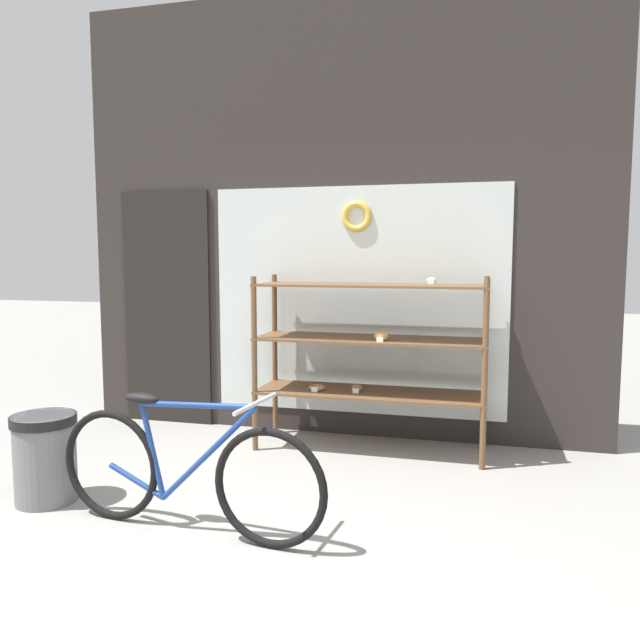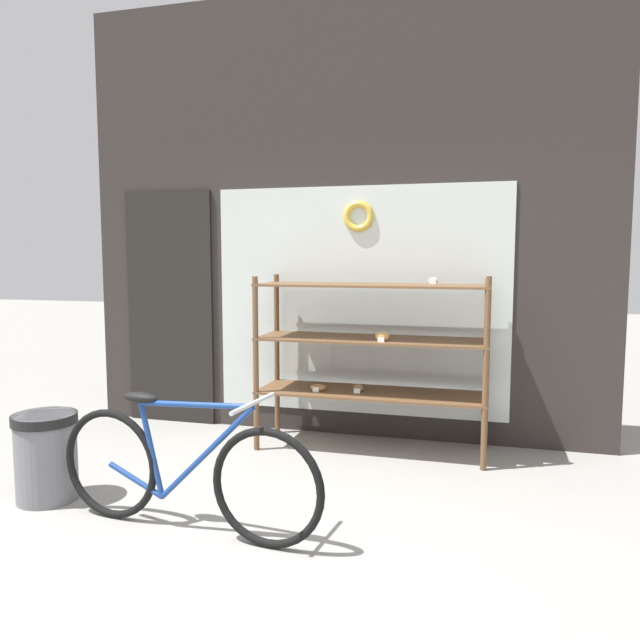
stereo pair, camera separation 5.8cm
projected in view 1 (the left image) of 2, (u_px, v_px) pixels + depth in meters
name	position (u px, v px, depth m)	size (l,w,h in m)	color
ground_plane	(215.00, 572.00, 3.04)	(30.00, 30.00, 0.00)	gray
storefront_facade	(329.00, 225.00, 5.25)	(4.52, 0.13, 3.70)	#2D2826
display_case	(370.00, 344.00, 4.85)	(1.78, 0.53, 1.37)	brown
bicycle	(185.00, 471.00, 3.43)	(1.66, 0.46, 0.78)	black
trash_bin	(45.00, 454.00, 3.87)	(0.39, 0.39, 0.55)	slate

